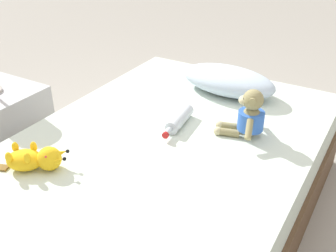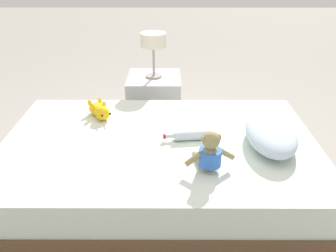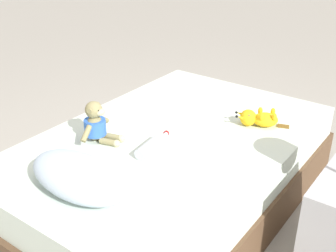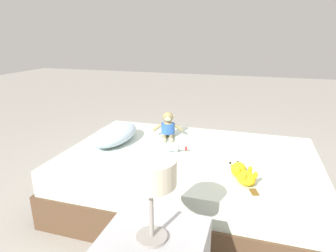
{
  "view_description": "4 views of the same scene",
  "coord_description": "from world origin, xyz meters",
  "px_view_note": "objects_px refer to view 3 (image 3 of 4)",
  "views": [
    {
      "loc": [
        0.82,
        -1.33,
        1.45
      ],
      "look_at": [
        0.03,
        0.01,
        0.57
      ],
      "focal_mm": 43.08,
      "sensor_mm": 36.0,
      "label": 1
    },
    {
      "loc": [
        1.94,
        0.06,
        1.57
      ],
      "look_at": [
        -0.08,
        0.05,
        0.53
      ],
      "focal_mm": 38.39,
      "sensor_mm": 36.0,
      "label": 2
    },
    {
      "loc": [
        -1.27,
        1.75,
        1.63
      ],
      "look_at": [
        0.02,
        0.0,
        0.53
      ],
      "focal_mm": 45.52,
      "sensor_mm": 36.0,
      "label": 3
    },
    {
      "loc": [
        -2.07,
        -0.45,
        1.38
      ],
      "look_at": [
        0.32,
        0.28,
        0.57
      ],
      "focal_mm": 30.83,
      "sensor_mm": 36.0,
      "label": 4
    }
  ],
  "objects_px": {
    "pillow": "(78,176)",
    "plush_monkey": "(97,125)",
    "bed": "(171,171)",
    "glass_bottle": "(151,146)",
    "plush_yellow_creature": "(258,118)"
  },
  "relations": [
    {
      "from": "pillow",
      "to": "glass_bottle",
      "type": "distance_m",
      "value": 0.48
    },
    {
      "from": "pillow",
      "to": "plush_monkey",
      "type": "relative_size",
      "value": 2.05
    },
    {
      "from": "pillow",
      "to": "glass_bottle",
      "type": "xyz_separation_m",
      "value": [
        -0.05,
        -0.48,
        -0.04
      ]
    },
    {
      "from": "bed",
      "to": "glass_bottle",
      "type": "distance_m",
      "value": 0.33
    },
    {
      "from": "pillow",
      "to": "plush_yellow_creature",
      "type": "height_order",
      "value": "pillow"
    },
    {
      "from": "bed",
      "to": "plush_yellow_creature",
      "type": "relative_size",
      "value": 6.5
    },
    {
      "from": "pillow",
      "to": "plush_monkey",
      "type": "xyz_separation_m",
      "value": [
        0.27,
        -0.4,
        0.02
      ]
    },
    {
      "from": "plush_monkey",
      "to": "bed",
      "type": "bearing_deg",
      "value": -138.52
    },
    {
      "from": "bed",
      "to": "plush_monkey",
      "type": "xyz_separation_m",
      "value": [
        0.31,
        0.28,
        0.33
      ]
    },
    {
      "from": "bed",
      "to": "plush_yellow_creature",
      "type": "distance_m",
      "value": 0.62
    },
    {
      "from": "plush_yellow_creature",
      "to": "plush_monkey",
      "type": "bearing_deg",
      "value": 47.12
    },
    {
      "from": "plush_yellow_creature",
      "to": "glass_bottle",
      "type": "relative_size",
      "value": 1.06
    },
    {
      "from": "pillow",
      "to": "plush_yellow_creature",
      "type": "distance_m",
      "value": 1.16
    },
    {
      "from": "plush_monkey",
      "to": "glass_bottle",
      "type": "xyz_separation_m",
      "value": [
        -0.32,
        -0.08,
        -0.06
      ]
    },
    {
      "from": "pillow",
      "to": "plush_yellow_creature",
      "type": "relative_size",
      "value": 1.89
    }
  ]
}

